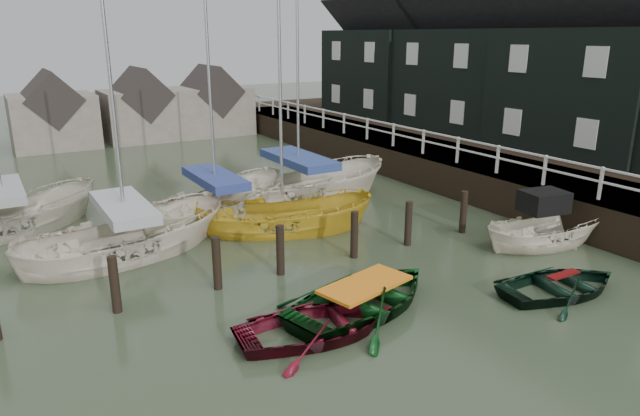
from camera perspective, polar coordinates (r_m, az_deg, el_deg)
ground at (r=13.91m, az=6.28°, el=-9.82°), size 120.00×120.00×0.00m
pier at (r=26.76m, az=9.75°, el=4.77°), size 3.04×32.00×2.70m
land_strip at (r=30.72m, az=17.59°, el=4.43°), size 14.00×38.00×1.50m
quay_houses at (r=29.21m, az=20.61°, el=14.81°), size 6.52×28.14×10.01m
mooring_pilings at (r=15.49m, az=-3.70°, el=-4.86°), size 13.72×0.22×1.80m
far_sheds at (r=37.07m, az=-17.67°, el=9.38°), size 14.00×4.08×4.39m
rowboat_red at (r=12.65m, az=-0.15°, el=-12.62°), size 3.93×3.04×0.75m
rowboat_green at (r=13.76m, az=4.49°, el=-10.10°), size 4.96×4.05×0.90m
rowboat_dkgreen at (r=15.75m, az=22.95°, el=-7.84°), size 3.74×2.91×0.71m
motorboat at (r=18.94m, az=21.49°, el=-3.21°), size 4.41×2.30×2.51m
sailboat_a at (r=17.81m, az=-18.61°, el=-4.29°), size 6.75×3.57×10.91m
sailboat_b at (r=20.58m, az=-10.28°, el=-0.81°), size 6.71×4.31×10.91m
sailboat_c at (r=19.05m, az=-3.73°, el=-2.17°), size 6.35×4.54×10.77m
sailboat_d at (r=22.43m, az=-2.11°, el=0.94°), size 7.52×3.82×13.00m
sailboat_e at (r=21.36m, az=-28.72°, el=-2.03°), size 6.59×4.12×9.92m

